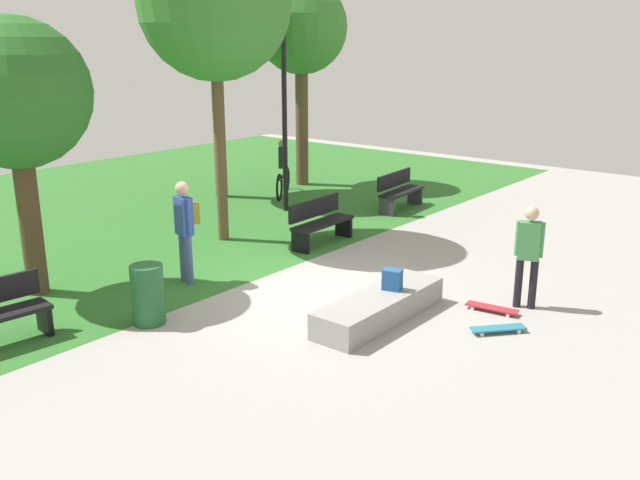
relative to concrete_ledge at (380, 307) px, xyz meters
name	(u,v)px	position (x,y,z in m)	size (l,w,h in m)	color
ground_plane	(311,294)	(0.18, 1.49, -0.20)	(28.00, 28.00, 0.00)	#9E9993
grass_lawn	(60,220)	(0.18, 9.08, -0.20)	(26.60, 12.81, 0.01)	#2D6B28
concrete_ledge	(380,307)	(0.00, 0.00, 0.00)	(2.51, 0.71, 0.40)	gray
backpack_on_ledge	(392,280)	(0.30, -0.02, 0.36)	(0.28, 0.20, 0.32)	#1E4C8C
skater_performing_trick	(529,250)	(1.84, -1.49, 0.75)	(0.30, 0.41, 1.64)	black
skateboard_by_ledge	(492,308)	(1.35, -1.18, -0.13)	(0.30, 0.82, 0.08)	#A5262D
skateboard_spare	(498,328)	(0.68, -1.60, -0.13)	(0.74, 0.67, 0.08)	teal
park_bench_near_lamppost	(399,190)	(6.06, 3.58, 0.28)	(1.63, 0.60, 0.91)	black
park_bench_by_oak	(320,221)	(2.53, 3.21, 0.28)	(1.61, 0.52, 0.91)	black
tree_broad_elm	(301,29)	(6.85, 7.39, 4.09)	(2.54, 2.54, 5.63)	brown
tree_tall_oak	(214,4)	(1.49, 4.98, 4.51)	(2.98, 2.98, 6.21)	brown
tree_young_birch	(15,96)	(-2.64, 5.06, 3.02)	(2.34, 2.34, 4.43)	#4C3823
tree_slender_maple	(214,9)	(4.28, 8.02, 4.56)	(3.13, 3.13, 6.36)	brown
lamp_post	(284,90)	(4.19, 5.64, 2.70)	(0.28, 0.28, 4.85)	black
trash_bin	(148,295)	(-2.27, 2.58, 0.25)	(0.48, 0.48, 0.90)	#1E592D
pedestrian_with_backpack	(185,222)	(-0.73, 3.50, 0.88)	(0.39, 0.42, 1.78)	#3F5184
cyclist_on_bicycle	(283,172)	(5.41, 6.83, 0.43)	(1.58, 1.01, 1.52)	black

